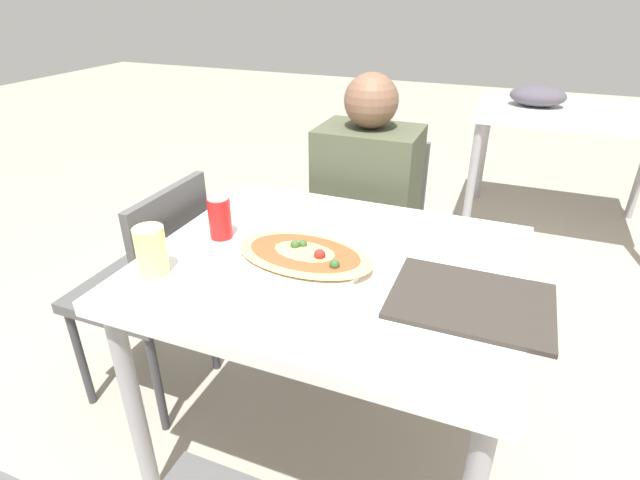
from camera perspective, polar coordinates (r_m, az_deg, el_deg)
ground_plane at (r=1.85m, az=1.20°, el=-23.17°), size 14.00×14.00×0.00m
dining_table at (r=1.40m, az=1.47°, el=-5.41°), size 1.00×0.83×0.76m
chair_far_seated at (r=2.13m, az=5.91°, el=1.23°), size 0.40×0.40×0.86m
chair_side_left at (r=1.85m, az=-18.63°, el=-4.63°), size 0.40×0.40×0.86m
person_seated at (r=1.95m, az=5.23°, el=4.81°), size 0.38×0.29×1.15m
pizza_main at (r=1.33m, az=-1.76°, el=-1.86°), size 0.40×0.33×0.05m
soda_can at (r=1.47m, az=-11.38°, el=2.52°), size 0.07×0.07×0.12m
drink_glass at (r=1.33m, az=-18.72°, el=-1.18°), size 0.08×0.08×0.13m
serving_tray at (r=1.23m, az=16.87°, el=-6.67°), size 0.37×0.28×0.01m
background_table at (r=3.37m, az=26.34°, el=12.32°), size 1.10×0.80×0.88m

